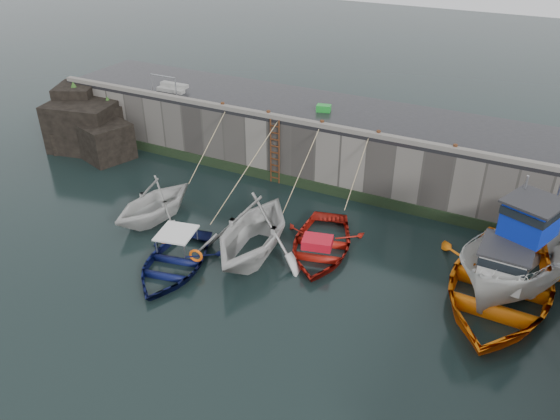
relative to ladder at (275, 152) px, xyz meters
The scene contains 24 objects.
ground 10.24m from the ladder, 78.60° to the right, with size 120.00×120.00×0.00m, color black.
quay_back 3.27m from the ladder, 52.28° to the left, with size 30.00×5.00×3.00m, color slate.
road_back 3.59m from the ladder, 52.28° to the left, with size 30.00×5.00×0.16m, color black.
kerb_back 2.62m from the ladder, ahead, with size 30.00×0.30×0.20m, color slate.
algae_back 2.41m from the ladder, ahead, with size 30.00×0.08×0.50m, color black.
rock_outcrop 10.95m from the ladder, behind, with size 5.85×4.24×3.41m.
ladder is the anchor object (origin of this frame).
boat_near_white 6.33m from the ladder, 119.41° to the right, with size 3.58×4.14×2.18m, color silver.
boat_near_white_rope 3.67m from the ladder, 155.42° to the right, with size 0.04×3.91×3.10m, color tan, non-canonical shape.
boat_near_blue 8.04m from the ladder, 90.89° to the right, with size 3.24×4.54×0.94m, color #090F3C.
boat_near_blue_rope 3.09m from the ladder, 92.65° to the right, with size 0.04×6.05×3.10m, color tan, non-canonical shape.
boat_near_blacktrim 6.31m from the ladder, 70.09° to the right, with size 4.53×5.25×2.77m, color silver.
boat_near_blacktrim_rope 3.05m from the ladder, 37.17° to the right, with size 0.04×4.22×3.10m, color tan, non-canonical shape.
boat_near_navy 6.26m from the ladder, 45.09° to the right, with size 3.41×4.77×0.99m, color #A9180E.
boat_near_navy_rope 4.64m from the ladder, 11.27° to the right, with size 0.04×3.21×3.10m, color tan, non-canonical shape.
boat_far_white 11.92m from the ladder, 15.36° to the right, with size 5.13×7.70×5.78m.
boat_far_orange 11.69m from the ladder, 21.02° to the right, with size 5.41×7.45×4.52m.
fish_crate 3.13m from the ladder, 54.95° to the left, with size 0.66×0.42×0.31m, color green.
railing 7.10m from the ladder, 168.83° to the left, with size 1.60×1.05×1.00m.
bollard_a 3.47m from the ladder, behind, with size 0.18×0.18×0.28m, color #3F1E0F.
bollard_b 1.81m from the ladder, 146.14° to the left, with size 0.18×0.18×0.28m, color #3F1E0F.
bollard_c 2.81m from the ladder, ahead, with size 0.18×0.18×0.28m, color #3F1E0F.
bollard_d 5.11m from the ladder, ahead, with size 0.18×0.18×0.28m, color #3F1E0F.
bollard_e 8.19m from the ladder, ahead, with size 0.18×0.18×0.28m, color #3F1E0F.
Camera 1 is at (9.02, -10.83, 12.11)m, focal length 35.00 mm.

